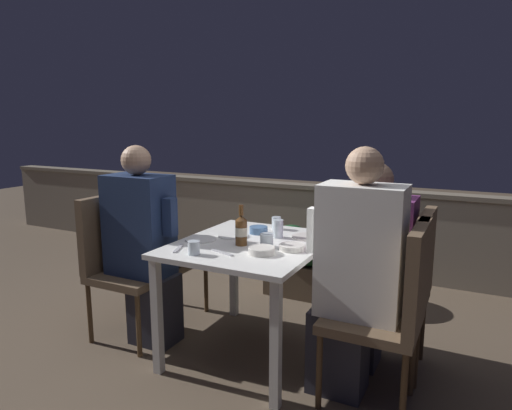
% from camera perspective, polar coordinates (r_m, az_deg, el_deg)
% --- Properties ---
extents(ground_plane, '(16.00, 16.00, 0.00)m').
position_cam_1_polar(ground_plane, '(3.07, -0.66, -17.90)').
color(ground_plane, brown).
extents(parapet_wall, '(9.00, 0.18, 0.83)m').
position_cam_1_polar(parapet_wall, '(4.55, 10.08, -2.84)').
color(parapet_wall, gray).
rests_on(parapet_wall, ground_plane).
extents(dining_table, '(0.85, 1.00, 0.73)m').
position_cam_1_polar(dining_table, '(2.82, -0.69, -6.51)').
color(dining_table, white).
rests_on(dining_table, ground_plane).
extents(planter_hedge, '(0.75, 0.47, 0.58)m').
position_cam_1_polar(planter_hedge, '(3.88, 7.06, -6.53)').
color(planter_hedge, brown).
rests_on(planter_hedge, ground_plane).
extents(chair_left_near, '(0.48, 0.48, 0.97)m').
position_cam_1_polar(chair_left_near, '(3.24, -16.65, -5.90)').
color(chair_left_near, brown).
rests_on(chair_left_near, ground_plane).
extents(person_navy_jumper, '(0.49, 0.26, 1.31)m').
position_cam_1_polar(person_navy_jumper, '(3.08, -13.83, -4.91)').
color(person_navy_jumper, '#282833').
rests_on(person_navy_jumper, ground_plane).
extents(chair_left_far, '(0.48, 0.48, 0.97)m').
position_cam_1_polar(chair_left_far, '(3.49, -12.67, -4.51)').
color(chair_left_far, brown).
rests_on(chair_left_far, ground_plane).
extents(chair_right_near, '(0.48, 0.48, 0.97)m').
position_cam_1_polar(chair_right_near, '(2.45, 16.97, -11.38)').
color(chair_right_near, brown).
rests_on(chair_right_near, ground_plane).
extents(person_white_polo, '(0.50, 0.26, 1.34)m').
position_cam_1_polar(person_white_polo, '(2.45, 12.16, -8.54)').
color(person_white_polo, '#282833').
rests_on(person_white_polo, ground_plane).
extents(chair_right_far, '(0.48, 0.48, 0.97)m').
position_cam_1_polar(chair_right_far, '(2.76, 18.02, -8.89)').
color(chair_right_far, brown).
rests_on(chair_right_far, ground_plane).
extents(person_purple_stripe, '(0.51, 0.26, 1.23)m').
position_cam_1_polar(person_purple_stripe, '(2.78, 13.65, -7.53)').
color(person_purple_stripe, '#282833').
rests_on(person_purple_stripe, ground_plane).
extents(beer_bottle, '(0.07, 0.07, 0.24)m').
position_cam_1_polar(beer_bottle, '(2.72, -1.86, -3.12)').
color(beer_bottle, brown).
rests_on(beer_bottle, dining_table).
extents(plate_0, '(0.19, 0.19, 0.01)m').
position_cam_1_polar(plate_0, '(2.87, -6.94, -4.29)').
color(plate_0, white).
rests_on(plate_0, dining_table).
extents(plate_1, '(0.20, 0.20, 0.01)m').
position_cam_1_polar(plate_1, '(2.94, -2.88, -3.86)').
color(plate_1, white).
rests_on(plate_1, dining_table).
extents(plate_2, '(0.20, 0.20, 0.01)m').
position_cam_1_polar(plate_2, '(2.92, 6.49, -3.99)').
color(plate_2, silver).
rests_on(plate_2, dining_table).
extents(bowl_0, '(0.12, 0.12, 0.05)m').
position_cam_1_polar(bowl_0, '(3.01, 0.32, -3.08)').
color(bowl_0, '#4C709E').
rests_on(bowl_0, dining_table).
extents(bowl_1, '(0.15, 0.15, 0.04)m').
position_cam_1_polar(bowl_1, '(2.56, 0.73, -5.64)').
color(bowl_1, silver).
rests_on(bowl_1, dining_table).
extents(bowl_2, '(0.15, 0.15, 0.03)m').
position_cam_1_polar(bowl_2, '(2.64, 4.57, -5.22)').
color(bowl_2, silver).
rests_on(bowl_2, dining_table).
extents(glass_cup_0, '(0.06, 0.06, 0.08)m').
position_cam_1_polar(glass_cup_0, '(3.13, 2.54, -2.26)').
color(glass_cup_0, silver).
rests_on(glass_cup_0, dining_table).
extents(glass_cup_1, '(0.07, 0.07, 0.12)m').
position_cam_1_polar(glass_cup_1, '(2.90, 2.77, -2.97)').
color(glass_cup_1, silver).
rests_on(glass_cup_1, dining_table).
extents(glass_cup_2, '(0.08, 0.08, 0.08)m').
position_cam_1_polar(glass_cup_2, '(2.69, 1.35, -4.45)').
color(glass_cup_2, silver).
rests_on(glass_cup_2, dining_table).
extents(glass_cup_3, '(0.07, 0.07, 0.08)m').
position_cam_1_polar(glass_cup_3, '(2.57, -7.78, -5.32)').
color(glass_cup_3, silver).
rests_on(glass_cup_3, dining_table).
extents(fork_0, '(0.17, 0.07, 0.01)m').
position_cam_1_polar(fork_0, '(2.58, -4.25, -5.93)').
color(fork_0, silver).
rests_on(fork_0, dining_table).
extents(fork_1, '(0.08, 0.17, 0.01)m').
position_cam_1_polar(fork_1, '(2.69, -9.68, -5.36)').
color(fork_1, silver).
rests_on(fork_1, dining_table).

